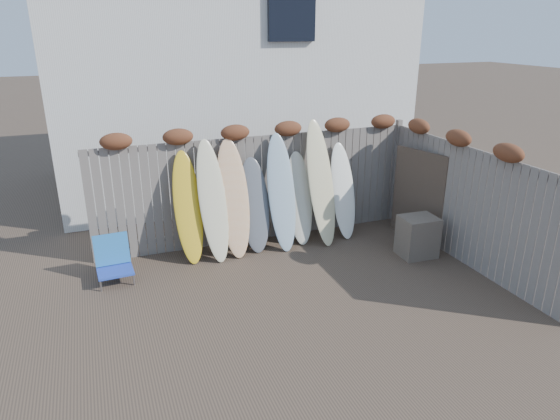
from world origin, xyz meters
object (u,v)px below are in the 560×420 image
object	(u,v)px
beach_chair	(113,260)
wooden_crate	(418,236)
lattice_panel	(418,196)
surfboard_0	(188,208)

from	to	relation	value
beach_chair	wooden_crate	size ratio (longest dim) A/B	1.00
beach_chair	lattice_panel	size ratio (longest dim) A/B	0.42
beach_chair	lattice_panel	world-z (taller)	lattice_panel
lattice_panel	wooden_crate	bearing A→B (deg)	-138.41
beach_chair	surfboard_0	size ratio (longest dim) A/B	0.37
beach_chair	surfboard_0	distance (m)	1.48
beach_chair	lattice_panel	xyz separation A→B (m)	(5.52, -0.31, 0.52)
wooden_crate	surfboard_0	xyz separation A→B (m)	(-3.78, 1.33, 0.58)
beach_chair	wooden_crate	distance (m)	5.18
wooden_crate	surfboard_0	size ratio (longest dim) A/B	0.37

